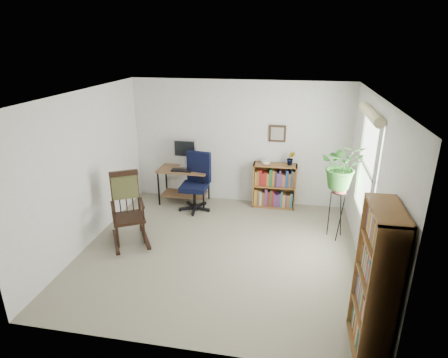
% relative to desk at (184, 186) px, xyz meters
% --- Properties ---
extents(floor, '(4.20, 4.00, 0.00)m').
position_rel_desk_xyz_m(floor, '(1.05, -1.70, -0.35)').
color(floor, gray).
rests_on(floor, ground).
extents(ceiling, '(4.20, 4.00, 0.00)m').
position_rel_desk_xyz_m(ceiling, '(1.05, -1.70, 2.05)').
color(ceiling, silver).
rests_on(ceiling, ground).
extents(wall_back, '(4.20, 0.00, 2.40)m').
position_rel_desk_xyz_m(wall_back, '(1.05, 0.30, 0.85)').
color(wall_back, silver).
rests_on(wall_back, ground).
extents(wall_front, '(4.20, 0.00, 2.40)m').
position_rel_desk_xyz_m(wall_front, '(1.05, -3.70, 0.85)').
color(wall_front, silver).
rests_on(wall_front, ground).
extents(wall_left, '(0.00, 4.00, 2.40)m').
position_rel_desk_xyz_m(wall_left, '(-1.05, -1.70, 0.85)').
color(wall_left, silver).
rests_on(wall_left, ground).
extents(wall_right, '(0.00, 4.00, 2.40)m').
position_rel_desk_xyz_m(wall_right, '(3.15, -1.70, 0.85)').
color(wall_right, silver).
rests_on(wall_right, ground).
extents(window, '(0.12, 1.20, 1.50)m').
position_rel_desk_xyz_m(window, '(3.11, -1.40, 1.05)').
color(window, white).
rests_on(window, wall_right).
extents(desk, '(0.98, 0.54, 0.70)m').
position_rel_desk_xyz_m(desk, '(0.00, 0.00, 0.00)').
color(desk, brown).
rests_on(desk, floor).
extents(monitor, '(0.46, 0.16, 0.56)m').
position_rel_desk_xyz_m(monitor, '(0.00, 0.14, 0.63)').
color(monitor, '#B9B9BE').
rests_on(monitor, desk).
extents(keyboard, '(0.40, 0.15, 0.02)m').
position_rel_desk_xyz_m(keyboard, '(0.00, -0.12, 0.36)').
color(keyboard, black).
rests_on(keyboard, desk).
extents(office_chair, '(0.72, 0.72, 1.12)m').
position_rel_desk_xyz_m(office_chair, '(0.30, -0.32, 0.21)').
color(office_chair, black).
rests_on(office_chair, floor).
extents(rocking_chair, '(1.03, 1.18, 1.17)m').
position_rel_desk_xyz_m(rocking_chair, '(-0.42, -1.68, 0.23)').
color(rocking_chair, black).
rests_on(rocking_chair, floor).
extents(low_bookshelf, '(0.82, 0.27, 0.87)m').
position_rel_desk_xyz_m(low_bookshelf, '(1.78, 0.12, 0.08)').
color(low_bookshelf, brown).
rests_on(low_bookshelf, floor).
extents(tall_bookshelf, '(0.31, 0.72, 1.64)m').
position_rel_desk_xyz_m(tall_bookshelf, '(2.97, -3.30, 0.47)').
color(tall_bookshelf, brown).
rests_on(tall_bookshelf, floor).
extents(plant_stand, '(0.34, 0.34, 0.95)m').
position_rel_desk_xyz_m(plant_stand, '(2.85, -0.91, 0.12)').
color(plant_stand, black).
rests_on(plant_stand, floor).
extents(spider_plant, '(1.69, 1.88, 1.46)m').
position_rel_desk_xyz_m(spider_plant, '(2.85, -0.91, 1.26)').
color(spider_plant, '#285F21').
rests_on(spider_plant, plant_stand).
extents(potted_plant_small, '(0.13, 0.24, 0.11)m').
position_rel_desk_xyz_m(potted_plant_small, '(2.06, 0.13, 0.57)').
color(potted_plant_small, '#285F21').
rests_on(potted_plant_small, low_bookshelf).
extents(framed_picture, '(0.32, 0.04, 0.32)m').
position_rel_desk_xyz_m(framed_picture, '(1.78, 0.27, 1.08)').
color(framed_picture, black).
rests_on(framed_picture, wall_back).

